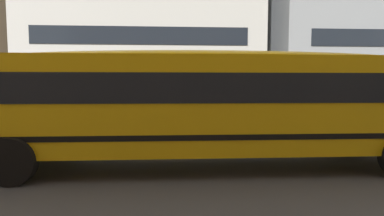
# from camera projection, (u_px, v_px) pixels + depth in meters

# --- Properties ---
(ground_plane) EXTENTS (400.00, 400.00, 0.00)m
(ground_plane) POSITION_uv_depth(u_px,v_px,m) (109.00, 152.00, 8.95)
(ground_plane) COLOR #424244
(sidewalk_far) EXTENTS (120.00, 3.00, 0.01)m
(sidewalk_far) POSITION_uv_depth(u_px,v_px,m) (140.00, 121.00, 16.87)
(sidewalk_far) COLOR gray
(sidewalk_far) RESTS_ON ground_plane
(lane_centreline) EXTENTS (110.00, 0.16, 0.01)m
(lane_centreline) POSITION_uv_depth(u_px,v_px,m) (109.00, 152.00, 8.95)
(lane_centreline) COLOR silver
(lane_centreline) RESTS_ON ground_plane
(school_bus) EXTENTS (12.71, 3.00, 2.84)m
(school_bus) POSITION_uv_depth(u_px,v_px,m) (199.00, 99.00, 7.22)
(school_bus) COLOR yellow
(school_bus) RESTS_ON ground_plane
(parked_car_silver_by_entrance) EXTENTS (3.92, 1.92, 1.64)m
(parked_car_silver_by_entrance) POSITION_uv_depth(u_px,v_px,m) (375.00, 109.00, 14.58)
(parked_car_silver_by_entrance) COLOR #B7BABF
(parked_car_silver_by_entrance) RESTS_ON ground_plane
(apartment_block_far_centre) EXTENTS (15.91, 10.45, 16.50)m
(apartment_block_far_centre) POSITION_uv_depth(u_px,v_px,m) (148.00, 6.00, 22.91)
(apartment_block_far_centre) COLOR #B7B7B2
(apartment_block_far_centre) RESTS_ON ground_plane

